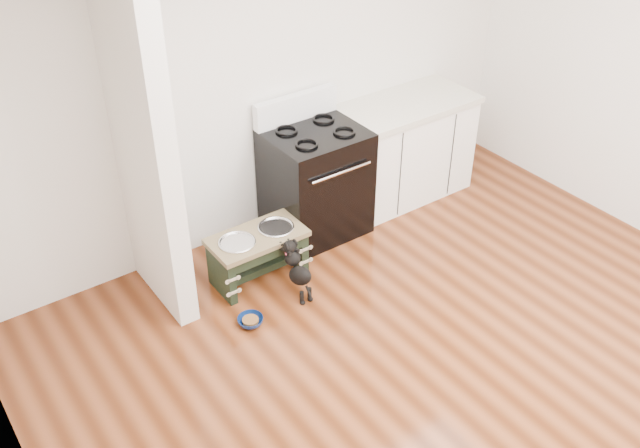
{
  "coord_description": "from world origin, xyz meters",
  "views": [
    {
      "loc": [
        -2.64,
        -1.97,
        3.5
      ],
      "look_at": [
        -0.15,
        1.53,
        0.55
      ],
      "focal_mm": 40.0,
      "sensor_mm": 36.0,
      "label": 1
    }
  ],
  "objects": [
    {
      "name": "partition_wall",
      "position": [
        -1.18,
        2.1,
        1.35
      ],
      "size": [
        0.15,
        0.8,
        2.7
      ],
      "primitive_type": "cube",
      "color": "silver",
      "rests_on": "ground"
    },
    {
      "name": "dog_feeder",
      "position": [
        -0.5,
        1.86,
        0.29
      ],
      "size": [
        0.73,
        0.39,
        0.42
      ],
      "color": "black",
      "rests_on": "ground"
    },
    {
      "name": "puppy",
      "position": [
        -0.37,
        1.52,
        0.24
      ],
      "size": [
        0.13,
        0.38,
        0.45
      ],
      "color": "black",
      "rests_on": "ground"
    },
    {
      "name": "oven_range",
      "position": [
        0.25,
        2.16,
        0.48
      ],
      "size": [
        0.76,
        0.69,
        1.14
      ],
      "color": "black",
      "rests_on": "ground"
    },
    {
      "name": "room_shell",
      "position": [
        0.0,
        0.0,
        1.62
      ],
      "size": [
        5.0,
        5.0,
        5.0
      ],
      "color": "silver",
      "rests_on": "ground"
    },
    {
      "name": "cabinet_run",
      "position": [
        1.23,
        2.18,
        0.45
      ],
      "size": [
        1.24,
        0.64,
        0.91
      ],
      "color": "white",
      "rests_on": "ground"
    },
    {
      "name": "ground",
      "position": [
        0.0,
        0.0,
        0.0
      ],
      "size": [
        5.0,
        5.0,
        0.0
      ],
      "primitive_type": "plane",
      "color": "#49200D",
      "rests_on": "ground"
    },
    {
      "name": "floor_bowl",
      "position": [
        -0.83,
        1.44,
        0.03
      ],
      "size": [
        0.24,
        0.24,
        0.06
      ],
      "rotation": [
        0.0,
        0.0,
        0.35
      ],
      "color": "navy",
      "rests_on": "ground"
    }
  ]
}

